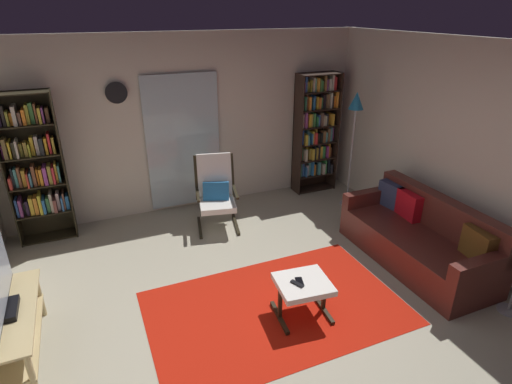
{
  "coord_description": "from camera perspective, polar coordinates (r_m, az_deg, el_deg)",
  "views": [
    {
      "loc": [
        -1.45,
        -3.04,
        2.9
      ],
      "look_at": [
        0.25,
        0.96,
        0.95
      ],
      "focal_mm": 29.09,
      "sensor_mm": 36.0,
      "label": 1
    }
  ],
  "objects": [
    {
      "name": "ground_plane",
      "position": [
        4.44,
        1.95,
        -16.6
      ],
      "size": [
        7.02,
        7.02,
        0.0
      ],
      "primitive_type": "plane",
      "color": "#ADA68E"
    },
    {
      "name": "floor_lamp_by_shelf",
      "position": [
        6.32,
        13.51,
        10.59
      ],
      "size": [
        0.22,
        0.22,
        1.78
      ],
      "color": "#A5A5AD",
      "rests_on": "ground"
    },
    {
      "name": "area_rug",
      "position": [
        4.53,
        2.73,
        -15.63
      ],
      "size": [
        2.63,
        1.66,
        0.01
      ],
      "primitive_type": "cube",
      "color": "red",
      "rests_on": "ground"
    },
    {
      "name": "leather_sofa",
      "position": [
        5.47,
        21.57,
        -6.05
      ],
      "size": [
        0.83,
        1.97,
        0.82
      ],
      "color": "#55231D",
      "rests_on": "ground"
    },
    {
      "name": "glass_door_panel",
      "position": [
        6.3,
        -9.92,
        6.72
      ],
      "size": [
        1.1,
        0.01,
        2.0
      ],
      "primitive_type": "cube",
      "color": "silver"
    },
    {
      "name": "cell_phone",
      "position": [
        4.21,
        6.0,
        -12.15
      ],
      "size": [
        0.11,
        0.15,
        0.01
      ],
      "primitive_type": "cube",
      "rotation": [
        0.0,
        0.0,
        -0.3
      ],
      "color": "black",
      "rests_on": "ottoman"
    },
    {
      "name": "lounge_armchair",
      "position": [
        5.86,
        -5.55,
        0.26
      ],
      "size": [
        0.69,
        0.75,
        1.02
      ],
      "color": "black",
      "rests_on": "ground"
    },
    {
      "name": "wall_clock",
      "position": [
        5.97,
        -18.67,
        12.82
      ],
      "size": [
        0.29,
        0.03,
        0.29
      ],
      "color": "silver"
    },
    {
      "name": "bookshelf_near_sofa",
      "position": [
        6.95,
        8.15,
        8.39
      ],
      "size": [
        0.71,
        0.3,
        1.96
      ],
      "color": "black",
      "rests_on": "ground"
    },
    {
      "name": "tv_remote",
      "position": [
        4.17,
        5.67,
        -12.45
      ],
      "size": [
        0.09,
        0.15,
        0.02
      ],
      "primitive_type": "cube",
      "rotation": [
        0.0,
        0.0,
        0.42
      ],
      "color": "black",
      "rests_on": "ottoman"
    },
    {
      "name": "wall_back",
      "position": [
        6.32,
        -9.15,
        9.19
      ],
      "size": [
        5.6,
        0.06,
        2.6
      ],
      "primitive_type": "cube",
      "color": "beige",
      "rests_on": "ground"
    },
    {
      "name": "wall_right",
      "position": [
        5.39,
        29.28,
        3.73
      ],
      "size": [
        0.06,
        6.0,
        2.6
      ],
      "primitive_type": "cube",
      "color": "beige",
      "rests_on": "ground"
    },
    {
      "name": "ottoman",
      "position": [
        4.26,
        6.47,
        -12.91
      ],
      "size": [
        0.57,
        0.53,
        0.41
      ],
      "color": "white",
      "rests_on": "ground"
    },
    {
      "name": "tv_stand",
      "position": [
        4.33,
        -30.67,
        -15.98
      ],
      "size": [
        0.47,
        1.21,
        0.53
      ],
      "color": "tan",
      "rests_on": "ground"
    },
    {
      "name": "bookshelf_near_tv",
      "position": [
        6.01,
        -28.17,
        3.09
      ],
      "size": [
        0.69,
        0.3,
        1.98
      ],
      "color": "black",
      "rests_on": "ground"
    }
  ]
}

